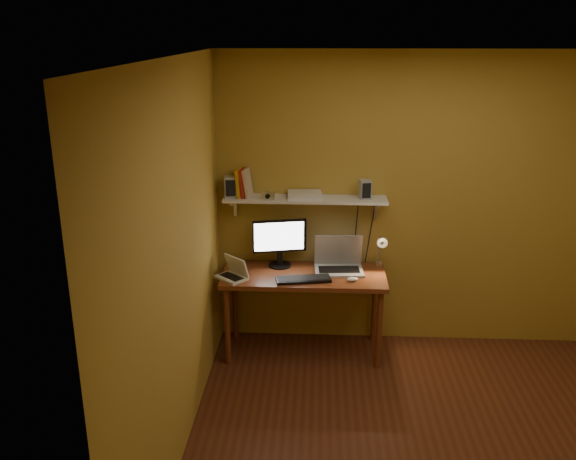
# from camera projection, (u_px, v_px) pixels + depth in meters

# --- Properties ---
(room) EXTENTS (3.44, 3.24, 2.64)m
(room) POSITION_uv_depth(u_px,v_px,m) (447.00, 274.00, 3.80)
(room) COLOR #532915
(room) RESTS_ON ground
(desk) EXTENTS (1.40, 0.60, 0.75)m
(desk) POSITION_uv_depth(u_px,v_px,m) (304.00, 283.00, 5.26)
(desk) COLOR maroon
(desk) RESTS_ON ground
(wall_shelf) EXTENTS (1.40, 0.25, 0.21)m
(wall_shelf) POSITION_uv_depth(u_px,v_px,m) (305.00, 199.00, 5.23)
(wall_shelf) COLOR silver
(wall_shelf) RESTS_ON room
(monitor) EXTENTS (0.47, 0.24, 0.43)m
(monitor) POSITION_uv_depth(u_px,v_px,m) (280.00, 240.00, 5.33)
(monitor) COLOR black
(monitor) RESTS_ON desk
(laptop) EXTENTS (0.43, 0.32, 0.30)m
(laptop) POSITION_uv_depth(u_px,v_px,m) (339.00, 261.00, 5.30)
(laptop) COLOR #92959A
(laptop) RESTS_ON desk
(netbook) EXTENTS (0.31, 0.30, 0.19)m
(netbook) POSITION_uv_depth(u_px,v_px,m) (234.00, 272.00, 5.13)
(netbook) COLOR silver
(netbook) RESTS_ON desk
(keyboard) EXTENTS (0.48, 0.23, 0.02)m
(keyboard) POSITION_uv_depth(u_px,v_px,m) (303.00, 279.00, 5.08)
(keyboard) COLOR black
(keyboard) RESTS_ON desk
(mouse) EXTENTS (0.11, 0.08, 0.03)m
(mouse) POSITION_uv_depth(u_px,v_px,m) (353.00, 279.00, 5.07)
(mouse) COLOR silver
(mouse) RESTS_ON desk
(desk_lamp) EXTENTS (0.09, 0.23, 0.38)m
(desk_lamp) POSITION_uv_depth(u_px,v_px,m) (381.00, 247.00, 5.25)
(desk_lamp) COLOR silver
(desk_lamp) RESTS_ON desk
(speaker_left) EXTENTS (0.11, 0.11, 0.18)m
(speaker_left) POSITION_uv_depth(u_px,v_px,m) (231.00, 187.00, 5.21)
(speaker_left) COLOR #92959A
(speaker_left) RESTS_ON wall_shelf
(speaker_right) EXTENTS (0.11, 0.11, 0.17)m
(speaker_right) POSITION_uv_depth(u_px,v_px,m) (365.00, 189.00, 5.16)
(speaker_right) COLOR #92959A
(speaker_right) RESTS_ON wall_shelf
(books) EXTENTS (0.14, 0.17, 0.24)m
(books) POSITION_uv_depth(u_px,v_px,m) (244.00, 183.00, 5.21)
(books) COLOR #BA8115
(books) RESTS_ON wall_shelf
(shelf_camera) EXTENTS (0.11, 0.06, 0.07)m
(shelf_camera) POSITION_uv_depth(u_px,v_px,m) (268.00, 196.00, 5.15)
(shelf_camera) COLOR silver
(shelf_camera) RESTS_ON wall_shelf
(router) EXTENTS (0.30, 0.21, 0.05)m
(router) POSITION_uv_depth(u_px,v_px,m) (305.00, 195.00, 5.22)
(router) COLOR silver
(router) RESTS_ON wall_shelf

